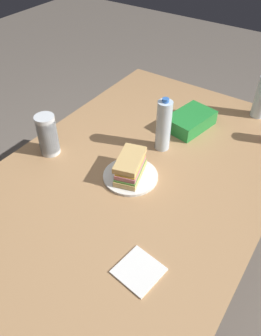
{
  "coord_description": "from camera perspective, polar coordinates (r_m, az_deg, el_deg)",
  "views": [
    {
      "loc": [
        -0.83,
        -0.54,
        1.65
      ],
      "look_at": [
        -0.03,
        0.01,
        0.77
      ],
      "focal_mm": 35.16,
      "sensor_mm": 36.0,
      "label": 1
    }
  ],
  "objects": [
    {
      "name": "ground_plane",
      "position": [
        1.92,
        0.7,
        -16.97
      ],
      "size": [
        8.0,
        8.0,
        0.0
      ],
      "primitive_type": "plane",
      "color": "#70665B"
    },
    {
      "name": "dining_table",
      "position": [
        1.41,
        0.91,
        -3.36
      ],
      "size": [
        1.63,
        1.05,
        0.72
      ],
      "color": "tan",
      "rests_on": "ground_plane"
    },
    {
      "name": "paper_plate",
      "position": [
        1.33,
        -0.0,
        -1.4
      ],
      "size": [
        0.22,
        0.22,
        0.01
      ],
      "primitive_type": "cylinder",
      "color": "white",
      "rests_on": "dining_table"
    },
    {
      "name": "sandwich",
      "position": [
        1.3,
        -0.03,
        0.21
      ],
      "size": [
        0.2,
        0.14,
        0.08
      ],
      "color": "#DBB26B",
      "rests_on": "paper_plate"
    },
    {
      "name": "chip_bag",
      "position": [
        1.62,
        10.32,
        8.08
      ],
      "size": [
        0.25,
        0.19,
        0.07
      ],
      "primitive_type": "cube",
      "rotation": [
        0.0,
        0.0,
        2.94
      ],
      "color": "#268C38",
      "rests_on": "dining_table"
    },
    {
      "name": "plastic_cup_stack",
      "position": [
        1.44,
        -14.16,
        5.58
      ],
      "size": [
        0.08,
        0.08,
        0.18
      ],
      "color": "silver",
      "rests_on": "dining_table"
    },
    {
      "name": "water_bottle_spare",
      "position": [
        1.42,
        5.67,
        7.36
      ],
      "size": [
        0.07,
        0.07,
        0.25
      ],
      "color": "silver",
      "rests_on": "dining_table"
    },
    {
      "name": "paper_napkin",
      "position": [
        1.07,
        1.45,
        -17.36
      ],
      "size": [
        0.15,
        0.15,
        0.01
      ],
      "primitive_type": "cube",
      "rotation": [
        0.0,
        0.0,
        6.15
      ],
      "color": "white",
      "rests_on": "dining_table"
    }
  ]
}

